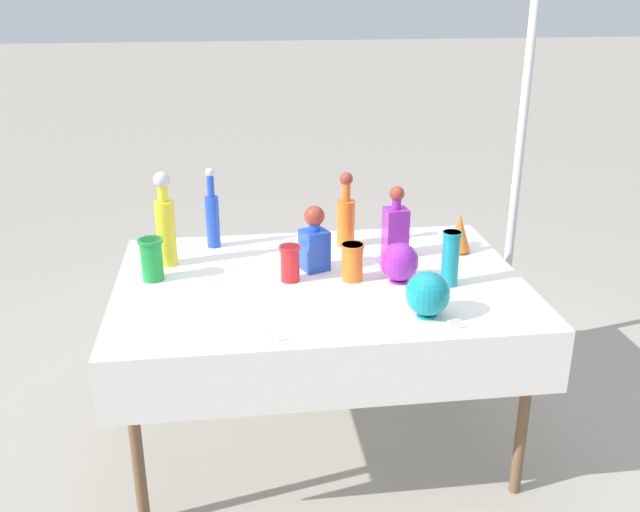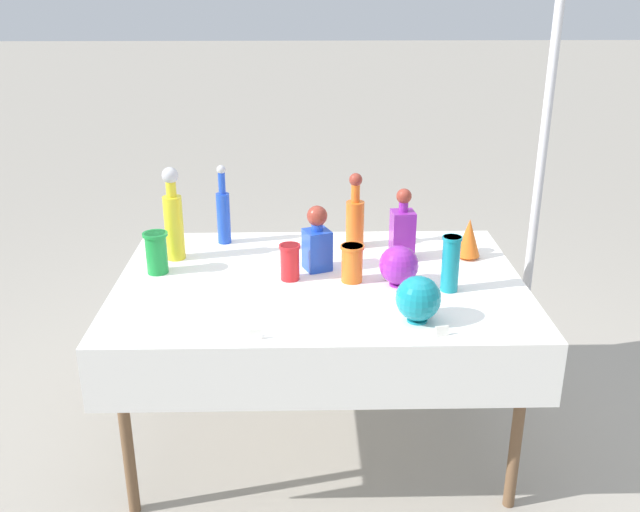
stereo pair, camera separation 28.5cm
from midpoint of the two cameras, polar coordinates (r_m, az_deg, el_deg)
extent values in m
plane|color=#A0998C|center=(3.27, -2.58, -14.19)|extent=(40.00, 40.00, 0.00)
cube|color=white|center=(2.90, -2.82, -2.17)|extent=(1.64, 1.12, 0.03)
cube|color=white|center=(2.45, -1.64, -9.83)|extent=(1.64, 0.01, 0.25)
cylinder|color=brown|center=(2.73, -17.54, -14.15)|extent=(0.04, 0.04, 0.73)
cylinder|color=brown|center=(2.83, 13.19, -12.19)|extent=(0.04, 0.04, 0.73)
cylinder|color=brown|center=(3.51, -15.20, -5.36)|extent=(0.04, 0.04, 0.73)
cylinder|color=brown|center=(3.59, 8.21, -4.13)|extent=(0.04, 0.04, 0.73)
cylinder|color=yellow|center=(3.09, -14.82, 1.72)|extent=(0.08, 0.08, 0.28)
cylinder|color=yellow|center=(3.03, -15.14, 4.84)|extent=(0.04, 0.04, 0.07)
sphere|color=#B2B2B7|center=(3.02, -15.24, 5.87)|extent=(0.07, 0.07, 0.07)
cylinder|color=orange|center=(3.21, -0.47, 2.60)|extent=(0.08, 0.08, 0.21)
cylinder|color=orange|center=(3.17, -0.48, 5.11)|extent=(0.04, 0.04, 0.08)
sphere|color=maroon|center=(3.15, -0.48, 6.16)|extent=(0.06, 0.06, 0.06)
cylinder|color=blue|center=(3.25, -11.08, 2.65)|extent=(0.06, 0.06, 0.23)
cylinder|color=blue|center=(3.20, -11.29, 5.47)|extent=(0.03, 0.03, 0.10)
sphere|color=#B2B2B7|center=(3.19, -11.37, 6.53)|extent=(0.04, 0.04, 0.04)
cube|color=purple|center=(3.10, 3.44, 1.85)|extent=(0.10, 0.10, 0.22)
cylinder|color=purple|center=(3.05, 3.49, 4.18)|extent=(0.04, 0.04, 0.05)
sphere|color=maroon|center=(3.04, 3.51, 4.96)|extent=(0.07, 0.07, 0.07)
cube|color=blue|center=(2.96, -3.21, 0.43)|extent=(0.13, 0.13, 0.17)
cylinder|color=blue|center=(2.92, -3.25, 2.34)|extent=(0.05, 0.05, 0.04)
sphere|color=maroon|center=(2.91, -3.27, 3.17)|extent=(0.09, 0.09, 0.09)
cylinder|color=#198C38|center=(2.97, -16.01, -0.33)|extent=(0.09, 0.09, 0.17)
cylinder|color=#198C38|center=(2.94, -16.17, 1.14)|extent=(0.10, 0.10, 0.01)
cylinder|color=orange|center=(2.85, -0.25, -0.55)|extent=(0.09, 0.09, 0.15)
cylinder|color=orange|center=(2.83, -0.26, 0.77)|extent=(0.10, 0.10, 0.01)
cylinder|color=teal|center=(2.82, 7.57, -0.26)|extent=(0.07, 0.07, 0.22)
cylinder|color=teal|center=(2.78, 7.67, 1.76)|extent=(0.08, 0.08, 0.01)
cylinder|color=red|center=(2.86, -5.28, -0.64)|extent=(0.08, 0.08, 0.15)
cylinder|color=red|center=(2.83, -5.33, 0.64)|extent=(0.09, 0.09, 0.01)
cylinder|color=orange|center=(3.20, 8.49, 0.37)|extent=(0.06, 0.06, 0.01)
cone|color=orange|center=(3.17, 8.58, 1.86)|extent=(0.11, 0.11, 0.16)
cylinder|color=purple|center=(2.87, 3.46, -2.04)|extent=(0.07, 0.07, 0.01)
sphere|color=purple|center=(2.84, 3.50, -0.52)|extent=(0.16, 0.16, 0.16)
cylinder|color=teal|center=(2.59, 5.39, -4.80)|extent=(0.07, 0.07, 0.01)
sphere|color=teal|center=(2.56, 5.46, -3.09)|extent=(0.16, 0.16, 0.16)
cube|color=white|center=(2.42, -7.30, -6.57)|extent=(0.05, 0.02, 0.04)
cube|color=white|center=(2.43, -8.51, -6.39)|extent=(0.06, 0.03, 0.04)
cube|color=white|center=(2.51, 7.50, -5.54)|extent=(0.05, 0.02, 0.04)
cylinder|color=silver|center=(3.56, 13.92, 12.54)|extent=(0.04, 0.04, 2.77)
cylinder|color=#333338|center=(4.00, 12.16, -7.13)|extent=(0.18, 0.18, 0.04)
camera|label=1|loc=(0.14, -92.86, -1.14)|focal=40.00mm
camera|label=2|loc=(0.14, 87.14, 1.14)|focal=40.00mm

